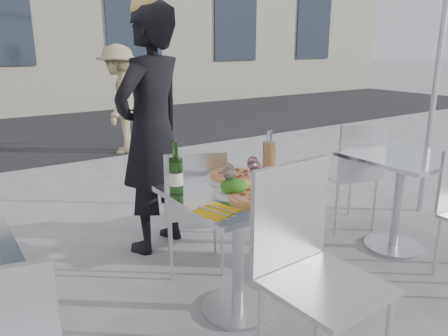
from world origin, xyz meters
TOP-DOWN VIEW (x-y plane):
  - ground at (0.00, 0.00)m, footprint 80.00×80.00m
  - street_asphalt at (0.00, 6.50)m, footprint 24.00×5.00m
  - main_table at (0.00, 0.00)m, footprint 0.72×0.72m
  - side_table_right at (1.50, 0.00)m, footprint 0.72×0.72m
  - chair_far at (0.02, 0.53)m, footprint 0.54×0.54m
  - chair_near at (-0.03, -0.59)m, footprint 0.49×0.50m
  - side_chair_rfar at (1.48, 0.43)m, footprint 0.53×0.54m
  - woman_diner at (-0.02, 1.08)m, footprint 0.79×0.67m
  - pedestrian_b at (0.92, 4.20)m, footprint 0.98×1.15m
  - pizza_near at (0.04, -0.15)m, footprint 0.35×0.35m
  - pizza_far at (0.12, 0.21)m, footprint 0.34×0.34m
  - salad_plate at (-0.04, -0.01)m, footprint 0.22×0.22m
  - wine_bottle at (-0.31, 0.15)m, footprint 0.07×0.08m
  - carafe at (0.31, 0.12)m, footprint 0.08×0.08m
  - sugar_shaker at (0.17, 0.09)m, footprint 0.06×0.06m
  - wineglass_white_a at (-0.06, 0.01)m, footprint 0.07×0.07m
  - wineglass_white_b at (-0.04, 0.05)m, footprint 0.07×0.07m
  - wineglass_red_a at (0.11, -0.01)m, footprint 0.07×0.07m
  - wineglass_red_b at (0.17, 0.10)m, footprint 0.07×0.07m
  - napkin_left at (-0.27, -0.18)m, footprint 0.22×0.22m
  - napkin_right at (0.27, -0.25)m, footprint 0.23×0.23m

SIDE VIEW (x-z plane):
  - ground at x=0.00m, z-range 0.00..0.00m
  - street_asphalt at x=0.00m, z-range 0.00..0.00m
  - chair_far at x=0.02m, z-range 0.08..0.96m
  - main_table at x=0.00m, z-range 0.16..0.91m
  - side_table_right at x=1.50m, z-range 0.16..0.91m
  - side_chair_rfar at x=1.48m, z-range 0.09..1.03m
  - chair_near at x=-0.03m, z-range 0.09..1.12m
  - napkin_left at x=-0.27m, z-range 0.75..0.76m
  - napkin_right at x=0.27m, z-range 0.75..0.76m
  - pizza_near at x=0.04m, z-range 0.75..0.77m
  - pizza_far at x=0.12m, z-range 0.75..0.78m
  - pedestrian_b at x=0.92m, z-range 0.00..1.55m
  - salad_plate at x=-0.04m, z-range 0.74..0.83m
  - sugar_shaker at x=0.17m, z-range 0.75..0.86m
  - wineglass_white_a at x=-0.06m, z-range 0.78..0.94m
  - wineglass_white_b at x=-0.04m, z-range 0.78..0.94m
  - wineglass_red_a at x=0.11m, z-range 0.78..0.94m
  - wineglass_red_b at x=0.17m, z-range 0.78..0.94m
  - wine_bottle at x=-0.31m, z-range 0.72..1.01m
  - carafe at x=0.31m, z-range 0.72..1.01m
  - woman_diner at x=-0.02m, z-range 0.00..1.83m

